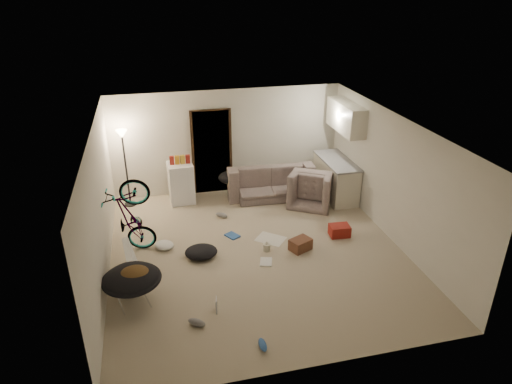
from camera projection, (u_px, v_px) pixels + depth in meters
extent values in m
cube|color=tan|center=(257.00, 252.00, 8.85)|extent=(5.50, 6.00, 0.02)
cube|color=white|center=(257.00, 126.00, 7.77)|extent=(5.50, 6.00, 0.02)
cube|color=silver|center=(228.00, 141.00, 10.96)|extent=(5.50, 0.02, 2.50)
cube|color=silver|center=(314.00, 294.00, 5.66)|extent=(5.50, 0.02, 2.50)
cube|color=silver|center=(99.00, 209.00, 7.73)|extent=(0.02, 6.00, 2.50)
cube|color=silver|center=(394.00, 179.00, 8.89)|extent=(0.02, 6.00, 2.50)
cube|color=black|center=(212.00, 152.00, 10.94)|extent=(0.85, 0.10, 2.04)
cube|color=#301E10|center=(212.00, 152.00, 10.91)|extent=(0.97, 0.04, 2.10)
cylinder|color=black|center=(131.00, 204.00, 10.66)|extent=(0.28, 0.28, 0.03)
cylinder|color=black|center=(126.00, 171.00, 10.31)|extent=(0.04, 0.04, 1.70)
cone|color=#FFE0A5|center=(122.00, 134.00, 9.93)|extent=(0.24, 0.24, 0.18)
cube|color=beige|center=(336.00, 179.00, 10.93)|extent=(0.60, 1.50, 0.88)
cube|color=gray|center=(337.00, 161.00, 10.73)|extent=(0.64, 1.54, 0.04)
cube|color=beige|center=(346.00, 117.00, 10.31)|extent=(0.38, 1.40, 0.65)
imported|color=#353C34|center=(269.00, 183.00, 11.06)|extent=(2.09, 0.90, 0.60)
imported|color=#353C34|center=(313.00, 190.00, 10.66)|extent=(1.25, 1.21, 0.62)
imported|color=black|center=(133.00, 233.00, 8.64)|extent=(1.69, 0.91, 0.93)
imported|color=maroon|center=(217.00, 314.00, 7.17)|extent=(0.27, 0.22, 0.02)
cube|color=white|center=(181.00, 183.00, 10.63)|extent=(0.59, 0.59, 0.95)
cube|color=maroon|center=(172.00, 162.00, 10.37)|extent=(0.10, 0.08, 0.30)
cube|color=orange|center=(177.00, 162.00, 10.39)|extent=(0.11, 0.08, 0.30)
cube|color=gold|center=(183.00, 162.00, 10.42)|extent=(0.11, 0.09, 0.30)
cube|color=maroon|center=(188.00, 161.00, 10.45)|extent=(0.10, 0.07, 0.30)
cylinder|color=silver|center=(134.00, 293.00, 7.33)|extent=(0.62, 0.62, 0.44)
ellipsoid|color=black|center=(132.00, 279.00, 7.21)|extent=(0.87, 0.87, 0.37)
torus|color=black|center=(132.00, 279.00, 7.21)|extent=(0.94, 0.94, 0.07)
ellipsoid|color=brown|center=(134.00, 274.00, 7.15)|extent=(0.52, 0.45, 0.22)
ellipsoid|color=black|center=(230.00, 177.00, 10.76)|extent=(0.61, 0.52, 0.28)
cube|color=silver|center=(133.00, 264.00, 7.91)|extent=(0.34, 0.94, 0.61)
cube|color=brown|center=(300.00, 244.00, 8.85)|extent=(0.48, 0.43, 0.23)
cube|color=maroon|center=(339.00, 231.00, 9.33)|extent=(0.42, 0.33, 0.23)
cylinder|color=beige|center=(267.00, 247.00, 8.84)|extent=(0.14, 0.14, 0.14)
cone|color=beige|center=(267.00, 243.00, 8.79)|extent=(0.08, 0.08, 0.06)
cube|color=silver|center=(271.00, 239.00, 9.25)|extent=(0.70, 0.68, 0.01)
cube|color=#2E5CA8|center=(232.00, 236.00, 9.35)|extent=(0.33, 0.35, 0.03)
cube|color=silver|center=(266.00, 262.00, 8.48)|extent=(0.29, 0.33, 0.03)
ellipsoid|color=#2E5CA8|center=(187.00, 199.00, 10.83)|extent=(0.26, 0.13, 0.09)
ellipsoid|color=slate|center=(222.00, 215.00, 10.07)|extent=(0.30, 0.28, 0.11)
ellipsoid|color=#2E5CA8|center=(263.00, 345.00, 6.52)|extent=(0.12, 0.27, 0.10)
ellipsoid|color=slate|center=(197.00, 322.00, 6.93)|extent=(0.31, 0.27, 0.11)
ellipsoid|color=black|center=(201.00, 252.00, 8.64)|extent=(0.65, 0.57, 0.20)
ellipsoid|color=silver|center=(164.00, 245.00, 8.93)|extent=(0.51, 0.52, 0.12)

